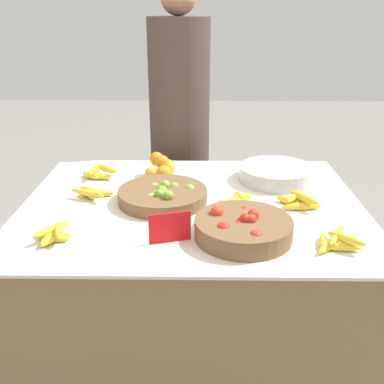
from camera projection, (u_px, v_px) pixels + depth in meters
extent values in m
plane|color=gray|center=(192.00, 344.00, 2.16)|extent=(12.00, 12.00, 0.00)
cube|color=olive|center=(192.00, 280.00, 2.02)|extent=(1.35, 1.06, 0.73)
cube|color=silver|center=(192.00, 204.00, 1.88)|extent=(1.41, 1.11, 0.01)
cylinder|color=brown|center=(163.00, 196.00, 1.88)|extent=(0.37, 0.37, 0.05)
sphere|color=#6BA333|center=(166.00, 196.00, 1.83)|extent=(0.04, 0.04, 0.04)
sphere|color=#6BA333|center=(176.00, 204.00, 1.81)|extent=(0.05, 0.05, 0.05)
sphere|color=#7AB238|center=(168.00, 195.00, 1.78)|extent=(0.04, 0.04, 0.04)
sphere|color=#7AB238|center=(155.00, 188.00, 1.94)|extent=(0.05, 0.05, 0.05)
sphere|color=#7AB238|center=(156.00, 196.00, 1.87)|extent=(0.05, 0.05, 0.05)
sphere|color=#6BA333|center=(161.00, 190.00, 1.90)|extent=(0.05, 0.05, 0.05)
sphere|color=#89BC42|center=(162.00, 191.00, 1.87)|extent=(0.04, 0.04, 0.04)
sphere|color=#6BA333|center=(160.00, 194.00, 1.81)|extent=(0.04, 0.04, 0.04)
sphere|color=#89BC42|center=(152.00, 199.00, 1.83)|extent=(0.05, 0.05, 0.05)
sphere|color=#7AB238|center=(164.00, 196.00, 1.86)|extent=(0.05, 0.05, 0.05)
sphere|color=#7AB238|center=(166.00, 185.00, 1.90)|extent=(0.04, 0.04, 0.04)
sphere|color=#7AB238|center=(190.00, 189.00, 1.90)|extent=(0.04, 0.04, 0.04)
sphere|color=#89BC42|center=(165.00, 196.00, 1.81)|extent=(0.05, 0.05, 0.05)
sphere|color=#6BA333|center=(174.00, 187.00, 1.92)|extent=(0.04, 0.04, 0.04)
cylinder|color=brown|center=(243.00, 229.00, 1.59)|extent=(0.35, 0.35, 0.07)
sphere|color=red|center=(230.00, 223.00, 1.61)|extent=(0.05, 0.05, 0.05)
sphere|color=red|center=(253.00, 215.00, 1.58)|extent=(0.04, 0.04, 0.04)
sphere|color=red|center=(239.00, 226.00, 1.57)|extent=(0.04, 0.04, 0.04)
sphere|color=red|center=(231.00, 218.00, 1.66)|extent=(0.04, 0.04, 0.04)
sphere|color=red|center=(238.00, 227.00, 1.60)|extent=(0.05, 0.05, 0.05)
sphere|color=red|center=(248.00, 221.00, 1.60)|extent=(0.05, 0.05, 0.05)
sphere|color=red|center=(237.00, 229.00, 1.60)|extent=(0.05, 0.05, 0.05)
sphere|color=red|center=(244.00, 212.00, 1.67)|extent=(0.05, 0.05, 0.05)
sphere|color=red|center=(245.00, 219.00, 1.57)|extent=(0.04, 0.04, 0.04)
sphere|color=red|center=(223.00, 229.00, 1.53)|extent=(0.05, 0.05, 0.05)
sphere|color=red|center=(242.00, 223.00, 1.57)|extent=(0.04, 0.04, 0.04)
sphere|color=red|center=(251.00, 219.00, 1.56)|extent=(0.04, 0.04, 0.04)
sphere|color=red|center=(256.00, 237.00, 1.48)|extent=(0.05, 0.05, 0.05)
sphere|color=red|center=(217.00, 212.00, 1.62)|extent=(0.05, 0.05, 0.05)
sphere|color=orange|center=(167.00, 167.00, 2.17)|extent=(0.08, 0.08, 0.08)
sphere|color=orange|center=(152.00, 174.00, 2.11)|extent=(0.06, 0.06, 0.06)
sphere|color=orange|center=(163.00, 173.00, 2.12)|extent=(0.07, 0.07, 0.07)
sphere|color=orange|center=(162.00, 162.00, 2.13)|extent=(0.07, 0.07, 0.07)
sphere|color=orange|center=(157.00, 159.00, 2.16)|extent=(0.07, 0.07, 0.07)
cylinder|color=#B7B7BF|center=(276.00, 174.00, 2.11)|extent=(0.35, 0.35, 0.07)
cube|color=red|center=(170.00, 228.00, 1.55)|extent=(0.14, 0.04, 0.11)
ellipsoid|color=yellow|center=(52.00, 237.00, 1.56)|extent=(0.07, 0.13, 0.04)
ellipsoid|color=yellow|center=(53.00, 238.00, 1.57)|extent=(0.12, 0.04, 0.03)
ellipsoid|color=yellow|center=(54.00, 235.00, 1.58)|extent=(0.14, 0.04, 0.03)
ellipsoid|color=yellow|center=(59.00, 230.00, 1.56)|extent=(0.06, 0.13, 0.03)
ellipsoid|color=yellow|center=(51.00, 230.00, 1.57)|extent=(0.12, 0.13, 0.03)
ellipsoid|color=yellow|center=(90.00, 190.00, 1.96)|extent=(0.12, 0.08, 0.03)
ellipsoid|color=yellow|center=(90.00, 193.00, 1.93)|extent=(0.09, 0.12, 0.03)
ellipsoid|color=yellow|center=(96.00, 193.00, 1.94)|extent=(0.15, 0.04, 0.03)
ellipsoid|color=yellow|center=(93.00, 192.00, 1.90)|extent=(0.13, 0.13, 0.03)
ellipsoid|color=yellow|center=(85.00, 192.00, 1.90)|extent=(0.14, 0.07, 0.03)
ellipsoid|color=yellow|center=(290.00, 201.00, 1.86)|extent=(0.12, 0.11, 0.03)
ellipsoid|color=yellow|center=(303.00, 206.00, 1.81)|extent=(0.16, 0.05, 0.03)
ellipsoid|color=yellow|center=(297.00, 203.00, 1.84)|extent=(0.14, 0.11, 0.03)
ellipsoid|color=yellow|center=(304.00, 198.00, 1.82)|extent=(0.11, 0.14, 0.03)
ellipsoid|color=yellow|center=(295.00, 197.00, 1.85)|extent=(0.11, 0.11, 0.03)
ellipsoid|color=yellow|center=(340.00, 247.00, 1.51)|extent=(0.15, 0.05, 0.03)
ellipsoid|color=yellow|center=(331.00, 244.00, 1.52)|extent=(0.13, 0.13, 0.03)
ellipsoid|color=yellow|center=(324.00, 242.00, 1.54)|extent=(0.06, 0.13, 0.03)
ellipsoid|color=yellow|center=(347.00, 239.00, 1.50)|extent=(0.12, 0.11, 0.03)
ellipsoid|color=yellow|center=(337.00, 235.00, 1.54)|extent=(0.10, 0.15, 0.03)
ellipsoid|color=yellow|center=(237.00, 199.00, 1.88)|extent=(0.04, 0.12, 0.03)
ellipsoid|color=yellow|center=(242.00, 198.00, 1.88)|extent=(0.08, 0.14, 0.03)
ellipsoid|color=yellow|center=(240.00, 198.00, 1.89)|extent=(0.12, 0.09, 0.03)
ellipsoid|color=yellow|center=(237.00, 202.00, 1.85)|extent=(0.16, 0.03, 0.03)
ellipsoid|color=yellow|center=(91.00, 175.00, 2.14)|extent=(0.11, 0.09, 0.03)
ellipsoid|color=yellow|center=(97.00, 176.00, 2.13)|extent=(0.15, 0.05, 0.03)
ellipsoid|color=yellow|center=(96.00, 173.00, 2.17)|extent=(0.06, 0.12, 0.03)
ellipsoid|color=yellow|center=(95.00, 169.00, 2.14)|extent=(0.06, 0.14, 0.03)
ellipsoid|color=yellow|center=(106.00, 169.00, 2.14)|extent=(0.14, 0.13, 0.03)
cylinder|color=#473833|center=(180.00, 146.00, 2.70)|extent=(0.35, 0.35, 1.46)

